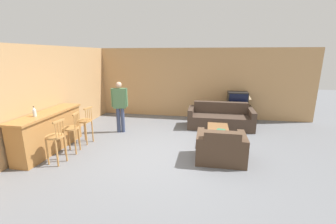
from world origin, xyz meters
name	(u,v)px	position (x,y,z in m)	size (l,w,h in m)	color
ground_plane	(166,154)	(0.00, 0.00, 0.00)	(24.00, 24.00, 0.00)	slate
wall_back	(183,83)	(0.00, 3.56, 1.30)	(9.40, 0.08, 2.60)	tan
wall_left	(70,90)	(-3.25, 1.28, 1.30)	(0.08, 8.56, 2.60)	tan
bar_counter	(49,132)	(-2.91, -0.27, 0.50)	(0.55, 2.12, 0.99)	#A87038
bar_chair_near	(56,140)	(-2.29, -0.86, 0.55)	(0.42, 0.42, 1.01)	#B77F42
bar_chair_mid	(72,131)	(-2.29, -0.27, 0.55)	(0.43, 0.43, 1.01)	#B77F42
bar_chair_far	(85,124)	(-2.29, 0.36, 0.55)	(0.43, 0.43, 1.01)	#B77F42
couch_far	(220,119)	(1.40, 2.37, 0.30)	(2.10, 0.88, 0.81)	#423328
armchair_near	(221,149)	(1.29, -0.11, 0.30)	(1.09, 0.84, 0.79)	#4C3828
coffee_table	(218,130)	(1.27, 1.00, 0.37)	(0.56, 0.93, 0.44)	brown
tv_unit	(236,113)	(2.01, 3.23, 0.29)	(1.00, 0.48, 0.58)	#2D2319
tv	(238,99)	(2.01, 3.22, 0.83)	(0.68, 0.51, 0.49)	black
bottle	(34,112)	(-2.93, -0.62, 1.10)	(0.08, 0.08, 0.23)	silver
book_on_table	(221,130)	(1.33, 0.79, 0.45)	(0.25, 0.22, 0.02)	#33704C
table_lamp	(248,97)	(2.35, 3.23, 0.92)	(0.26, 0.26, 0.45)	brown
person_by_window	(120,104)	(-1.68, 1.37, 0.90)	(0.48, 0.25, 1.58)	#384260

